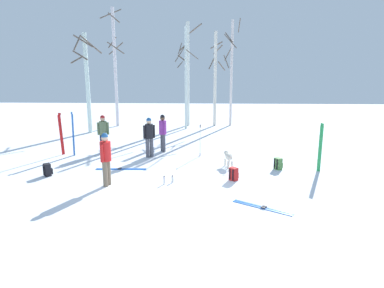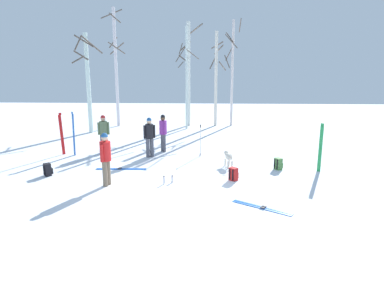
{
  "view_description": "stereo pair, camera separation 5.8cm",
  "coord_description": "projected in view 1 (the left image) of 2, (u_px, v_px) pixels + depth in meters",
  "views": [
    {
      "loc": [
        1.04,
        -9.63,
        3.51
      ],
      "look_at": [
        0.44,
        1.99,
        1.0
      ],
      "focal_mm": 30.43,
      "sensor_mm": 36.0,
      "label": 1
    },
    {
      "loc": [
        1.09,
        -9.63,
        3.51
      ],
      "look_at": [
        0.44,
        1.99,
        1.0
      ],
      "focal_mm": 30.43,
      "sensor_mm": 36.0,
      "label": 2
    }
  ],
  "objects": [
    {
      "name": "ground_plane",
      "position": [
        175.0,
        188.0,
        10.2
      ],
      "size": [
        60.0,
        60.0,
        0.0
      ],
      "primitive_type": "plane",
      "color": "white"
    },
    {
      "name": "person_0",
      "position": [
        106.0,
        156.0,
        10.27
      ],
      "size": [
        0.34,
        0.51,
        1.72
      ],
      "color": "#72604C",
      "rests_on": "ground_plane"
    },
    {
      "name": "person_1",
      "position": [
        163.0,
        131.0,
        14.83
      ],
      "size": [
        0.34,
        0.46,
        1.72
      ],
      "color": "#4C4C56",
      "rests_on": "ground_plane"
    },
    {
      "name": "person_2",
      "position": [
        103.0,
        131.0,
        14.64
      ],
      "size": [
        0.51,
        0.34,
        1.72
      ],
      "color": "#1E2338",
      "rests_on": "ground_plane"
    },
    {
      "name": "person_3",
      "position": [
        149.0,
        135.0,
        13.84
      ],
      "size": [
        0.48,
        0.34,
        1.72
      ],
      "color": "#4C4C56",
      "rests_on": "ground_plane"
    },
    {
      "name": "dog",
      "position": [
        228.0,
        157.0,
        12.51
      ],
      "size": [
        0.36,
        0.88,
        0.57
      ],
      "color": "beige",
      "rests_on": "ground_plane"
    },
    {
      "name": "ski_pair_planted_0",
      "position": [
        61.0,
        134.0,
        14.28
      ],
      "size": [
        0.14,
        0.15,
        1.87
      ],
      "color": "red",
      "rests_on": "ground_plane"
    },
    {
      "name": "ski_pair_planted_1",
      "position": [
        73.0,
        134.0,
        14.12
      ],
      "size": [
        0.18,
        0.15,
        1.93
      ],
      "color": "blue",
      "rests_on": "ground_plane"
    },
    {
      "name": "ski_pair_planted_2",
      "position": [
        320.0,
        148.0,
        11.81
      ],
      "size": [
        0.1,
        0.11,
        1.79
      ],
      "color": "green",
      "rests_on": "ground_plane"
    },
    {
      "name": "ski_pair_lying_0",
      "position": [
        262.0,
        207.0,
        8.72
      ],
      "size": [
        1.51,
        1.05,
        0.05
      ],
      "color": "blue",
      "rests_on": "ground_plane"
    },
    {
      "name": "ski_pair_lying_1",
      "position": [
        121.0,
        169.0,
        12.23
      ],
      "size": [
        1.89,
        0.26,
        0.05
      ],
      "color": "blue",
      "rests_on": "ground_plane"
    },
    {
      "name": "ski_poles_0",
      "position": [
        200.0,
        139.0,
        14.07
      ],
      "size": [
        0.07,
        0.27,
        1.38
      ],
      "color": "#B2B2BC",
      "rests_on": "ground_plane"
    },
    {
      "name": "backpack_0",
      "position": [
        234.0,
        174.0,
        10.94
      ],
      "size": [
        0.34,
        0.34,
        0.44
      ],
      "color": "red",
      "rests_on": "ground_plane"
    },
    {
      "name": "backpack_1",
      "position": [
        278.0,
        164.0,
        12.19
      ],
      "size": [
        0.34,
        0.33,
        0.44
      ],
      "color": "#4C7F3F",
      "rests_on": "ground_plane"
    },
    {
      "name": "backpack_2",
      "position": [
        48.0,
        170.0,
        11.42
      ],
      "size": [
        0.35,
        0.34,
        0.44
      ],
      "color": "black",
      "rests_on": "ground_plane"
    },
    {
      "name": "water_bottle_0",
      "position": [
        172.0,
        179.0,
        10.72
      ],
      "size": [
        0.08,
        0.08,
        0.24
      ],
      "color": "silver",
      "rests_on": "ground_plane"
    },
    {
      "name": "water_bottle_1",
      "position": [
        164.0,
        180.0,
        10.56
      ],
      "size": [
        0.07,
        0.07,
        0.28
      ],
      "color": "silver",
      "rests_on": "ground_plane"
    },
    {
      "name": "birch_tree_0",
      "position": [
        87.0,
        80.0,
        19.23
      ],
      "size": [
        1.76,
        1.75,
        5.85
      ],
      "color": "silver",
      "rests_on": "ground_plane"
    },
    {
      "name": "birch_tree_1",
      "position": [
        115.0,
        66.0,
        21.63
      ],
      "size": [
        1.73,
        1.75,
        7.78
      ],
      "color": "silver",
      "rests_on": "ground_plane"
    },
    {
      "name": "birch_tree_2",
      "position": [
        186.0,
        77.0,
        20.66
      ],
      "size": [
        1.49,
        1.49,
        6.41
      ],
      "color": "silver",
      "rests_on": "ground_plane"
    },
    {
      "name": "birch_tree_3",
      "position": [
        188.0,
        73.0,
        21.9
      ],
      "size": [
        1.64,
        1.63,
        6.87
      ],
      "color": "silver",
      "rests_on": "ground_plane"
    },
    {
      "name": "birch_tree_4",
      "position": [
        215.0,
        78.0,
        21.94
      ],
      "size": [
        1.15,
        1.18,
        6.27
      ],
      "color": "silver",
      "rests_on": "ground_plane"
    },
    {
      "name": "birch_tree_5",
      "position": [
        231.0,
        72.0,
        21.94
      ],
      "size": [
        1.05,
        1.08,
        7.02
      ],
      "color": "silver",
      "rests_on": "ground_plane"
    }
  ]
}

